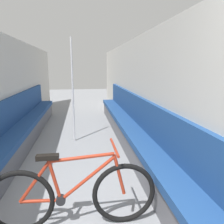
# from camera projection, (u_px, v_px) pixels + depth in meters

# --- Properties ---
(wall_left) EXTENTS (0.10, 10.78, 2.12)m
(wall_left) POSITION_uv_depth(u_px,v_px,m) (4.00, 93.00, 3.98)
(wall_left) COLOR beige
(wall_left) RESTS_ON ground
(wall_right) EXTENTS (0.10, 10.78, 2.12)m
(wall_right) POSITION_uv_depth(u_px,v_px,m) (141.00, 91.00, 4.33)
(wall_right) COLOR beige
(wall_right) RESTS_ON ground
(bench_seat_row_left) EXTENTS (0.40, 6.36, 0.98)m
(bench_seat_row_left) POSITION_uv_depth(u_px,v_px,m) (18.00, 134.00, 3.99)
(bench_seat_row_left) COLOR #5B5B60
(bench_seat_row_left) RESTS_ON ground
(bench_seat_row_right) EXTENTS (0.40, 6.36, 0.98)m
(bench_seat_row_right) POSITION_uv_depth(u_px,v_px,m) (131.00, 130.00, 4.28)
(bench_seat_row_right) COLOR #5B5B60
(bench_seat_row_right) RESTS_ON ground
(bicycle) EXTENTS (1.60, 0.46, 0.81)m
(bicycle) POSITION_uv_depth(u_px,v_px,m) (73.00, 195.00, 2.07)
(bicycle) COLOR black
(bicycle) RESTS_ON ground
(grab_pole_near) EXTENTS (0.08, 0.08, 2.10)m
(grab_pole_near) POSITION_uv_depth(u_px,v_px,m) (73.00, 92.00, 4.41)
(grab_pole_near) COLOR gray
(grab_pole_near) RESTS_ON ground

